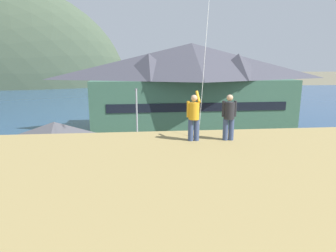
{
  "coord_description": "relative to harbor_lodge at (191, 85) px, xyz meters",
  "views": [
    {
      "loc": [
        -1.26,
        -17.42,
        9.46
      ],
      "look_at": [
        1.43,
        9.0,
        3.62
      ],
      "focal_mm": 30.58,
      "sensor_mm": 36.0,
      "label": 1
    }
  ],
  "objects": [
    {
      "name": "parked_car_back_row_right",
      "position": [
        4.87,
        -17.22,
        -5.43
      ],
      "size": [
        4.23,
        2.12,
        1.82
      ],
      "color": "red",
      "rests_on": "parking_lot_pad"
    },
    {
      "name": "storage_shed_waterside",
      "position": [
        -7.99,
        2.47,
        -4.21
      ],
      "size": [
        4.71,
        4.55,
        4.4
      ],
      "color": "beige",
      "rests_on": "ground"
    },
    {
      "name": "parking_lot_pad",
      "position": [
        -6.21,
        -18.18,
        -6.44
      ],
      "size": [
        40.0,
        20.0,
        0.1
      ],
      "primitive_type": "cube",
      "color": "gray",
      "rests_on": "ground"
    },
    {
      "name": "harbor_lodge",
      "position": [
        0.0,
        0.0,
        0.0
      ],
      "size": [
        29.08,
        12.42,
        12.21
      ],
      "color": "#38604C",
      "rests_on": "ground"
    },
    {
      "name": "moored_boat_wharfside",
      "position": [
        -8.41,
        11.99,
        -5.77
      ],
      "size": [
        2.47,
        6.78,
        2.16
      ],
      "color": "#A8A399",
      "rests_on": "ground"
    },
    {
      "name": "parking_light_pole",
      "position": [
        -7.73,
        -12.62,
        -2.39
      ],
      "size": [
        0.24,
        0.78,
        6.93
      ],
      "color": "#ADADB2",
      "rests_on": "parking_lot_pad"
    },
    {
      "name": "moored_boat_outer_mooring",
      "position": [
        -1.27,
        9.23,
        -5.77
      ],
      "size": [
        3.43,
        8.68,
        2.16
      ],
      "color": "#A8A399",
      "rests_on": "ground"
    },
    {
      "name": "parked_car_corner_spot",
      "position": [
        -16.02,
        -22.99,
        -5.43
      ],
      "size": [
        4.3,
        2.24,
        1.82
      ],
      "color": "black",
      "rests_on": "parking_lot_pad"
    },
    {
      "name": "parked_car_front_row_end",
      "position": [
        2.07,
        -23.25,
        -5.43
      ],
      "size": [
        4.27,
        2.19,
        1.82
      ],
      "color": "black",
      "rests_on": "parking_lot_pad"
    },
    {
      "name": "ground_plane",
      "position": [
        -6.21,
        -23.18,
        -6.49
      ],
      "size": [
        600.0,
        600.0,
        0.0
      ],
      "primitive_type": "plane",
      "color": "#66604C"
    },
    {
      "name": "parked_car_mid_row_center",
      "position": [
        6.55,
        -21.91,
        -5.43
      ],
      "size": [
        4.33,
        2.31,
        1.82
      ],
      "color": "black",
      "rests_on": "parking_lot_pad"
    },
    {
      "name": "storage_shed_near_lot",
      "position": [
        -14.23,
        -17.56,
        -3.95
      ],
      "size": [
        7.18,
        5.44,
        4.91
      ],
      "color": "#474C56",
      "rests_on": "ground"
    },
    {
      "name": "person_kite_flyer",
      "position": [
        -5.45,
        -30.25,
        1.05
      ],
      "size": [
        0.51,
        0.66,
        1.86
      ],
      "color": "#384770",
      "rests_on": "grassy_hill_foreground"
    },
    {
      "name": "wharf_dock",
      "position": [
        -5.01,
        11.79,
        -6.14
      ],
      "size": [
        3.2,
        10.46,
        0.7
      ],
      "color": "#70604C",
      "rests_on": "ground"
    },
    {
      "name": "moored_boat_inner_slip",
      "position": [
        -8.27,
        11.66,
        -5.77
      ],
      "size": [
        2.09,
        5.94,
        2.16
      ],
      "color": "#A8A399",
      "rests_on": "ground"
    },
    {
      "name": "person_companion",
      "position": [
        -4.11,
        -30.3,
        1.03
      ],
      "size": [
        0.55,
        0.4,
        1.74
      ],
      "color": "#384770",
      "rests_on": "grassy_hill_foreground"
    },
    {
      "name": "bay_water",
      "position": [
        -6.21,
        36.82,
        -6.48
      ],
      "size": [
        360.0,
        84.0,
        0.03
      ],
      "primitive_type": "cube",
      "color": "navy",
      "rests_on": "ground"
    },
    {
      "name": "parked_car_mid_row_near",
      "position": [
        -4.52,
        -22.84,
        -5.43
      ],
      "size": [
        4.28,
        2.21,
        1.82
      ],
      "color": "#236633",
      "rests_on": "parking_lot_pad"
    },
    {
      "name": "parked_car_back_row_left",
      "position": [
        -1.96,
        -16.48,
        -5.43
      ],
      "size": [
        4.27,
        2.2,
        1.82
      ],
      "color": "slate",
      "rests_on": "parking_lot_pad"
    }
  ]
}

